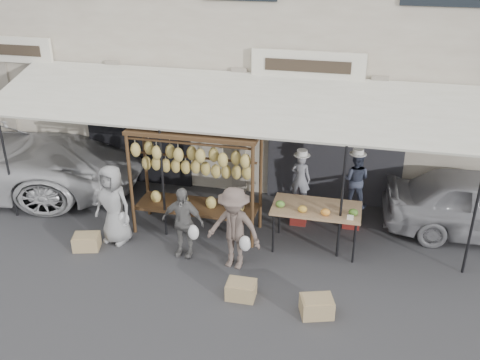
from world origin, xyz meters
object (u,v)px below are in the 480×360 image
object	(u,v)px
banana_rack	(194,162)
crate_far	(87,242)
customer_mid	(183,222)
vendor_right	(355,179)
customer_right	(234,228)
crate_near_a	(241,290)
crate_near_b	(317,306)
customer_left	(113,205)
vendor_left	(301,179)
produce_table	(316,210)

from	to	relation	value
banana_rack	crate_far	world-z (taller)	banana_rack
banana_rack	crate_far	distance (m)	2.65
crate_far	customer_mid	bearing A→B (deg)	7.38
customer_mid	banana_rack	bearing A→B (deg)	93.39
crate_far	vendor_right	bearing A→B (deg)	22.71
customer_right	crate_near_a	xyz separation A→B (m)	(0.34, -0.89, -0.66)
banana_rack	vendor_right	distance (m)	3.31
crate_near_b	customer_left	bearing A→B (deg)	161.94
vendor_left	customer_left	world-z (taller)	customer_left
produce_table	crate_near_a	world-z (taller)	produce_table
produce_table	vendor_right	size ratio (longest dim) A/B	1.42
customer_left	crate_near_b	size ratio (longest dim) A/B	3.16
produce_table	crate_near_b	size ratio (longest dim) A/B	3.27
banana_rack	customer_right	bearing A→B (deg)	-44.82
customer_left	crate_near_b	world-z (taller)	customer_left
crate_near_a	crate_near_b	bearing A→B (deg)	-6.82
crate_near_a	banana_rack	bearing A→B (deg)	125.93
crate_far	produce_table	bearing A→B (deg)	13.61
vendor_left	customer_right	bearing A→B (deg)	75.19
banana_rack	crate_far	bearing A→B (deg)	-149.05
produce_table	customer_mid	bearing A→B (deg)	-161.63
banana_rack	crate_near_a	size ratio (longest dim) A/B	5.27
produce_table	customer_mid	world-z (taller)	customer_mid
vendor_right	crate_far	bearing A→B (deg)	31.15
banana_rack	customer_right	size ratio (longest dim) A/B	1.61
produce_table	customer_left	size ratio (longest dim) A/B	1.03
customer_left	crate_far	distance (m)	0.91
produce_table	vendor_left	distance (m)	1.04
banana_rack	customer_mid	distance (m)	1.24
vendor_right	crate_near_a	distance (m)	3.51
crate_far	vendor_left	bearing A→B (deg)	26.84
customer_left	customer_right	distance (m)	2.56
banana_rack	customer_right	xyz separation A→B (m)	(1.06, -1.06, -0.76)
crate_near_a	produce_table	bearing A→B (deg)	60.53
customer_mid	customer_right	bearing A→B (deg)	-6.75
customer_left	crate_near_b	xyz separation A→B (m)	(4.19, -1.37, -0.67)
vendor_left	customer_mid	distance (m)	2.67
vendor_left	crate_near_a	world-z (taller)	vendor_left
crate_near_b	crate_near_a	bearing A→B (deg)	173.18
customer_right	crate_far	xyz separation A→B (m)	(-2.98, -0.09, -0.66)
produce_table	crate_near_a	xyz separation A→B (m)	(-1.05, -1.85, -0.72)
produce_table	customer_right	distance (m)	1.69
vendor_right	customer_left	xyz separation A→B (m)	(-4.60, -1.70, -0.27)
crate_far	customer_left	bearing A→B (deg)	43.02
customer_left	customer_right	world-z (taller)	customer_left
vendor_left	vendor_right	xyz separation A→B (m)	(1.11, 0.12, 0.06)
vendor_left	crate_near_a	xyz separation A→B (m)	(-0.61, -2.79, -0.89)
customer_left	crate_near_b	bearing A→B (deg)	-5.43
banana_rack	crate_far	xyz separation A→B (m)	(-1.92, -1.15, -1.42)
crate_near_b	customer_mid	bearing A→B (deg)	155.98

